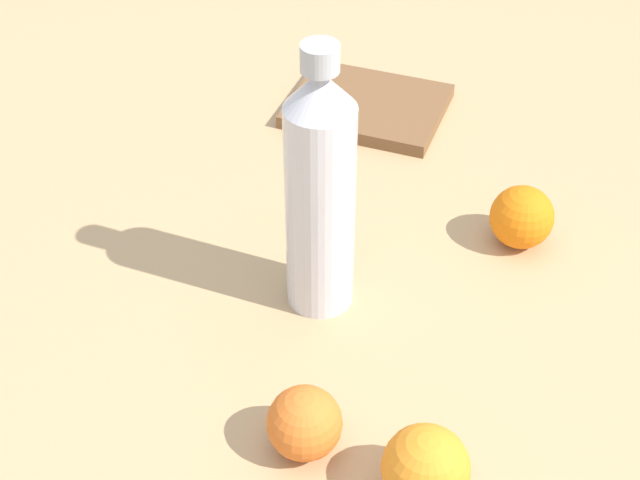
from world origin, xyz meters
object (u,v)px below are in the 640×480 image
at_px(cutting_board, 367,106).
at_px(orange_2, 426,468).
at_px(orange_0, 305,423).
at_px(orange_1, 522,217).
at_px(water_bottle, 320,192).

bearing_deg(cutting_board, orange_2, 112.44).
bearing_deg(cutting_board, orange_0, 102.20).
height_order(orange_0, orange_1, orange_1).
distance_m(water_bottle, orange_0, 0.23).
distance_m(orange_0, orange_1, 0.38).
height_order(orange_0, cutting_board, orange_0).
xyz_separation_m(orange_0, orange_2, (-0.11, 0.04, 0.00)).
xyz_separation_m(orange_2, cutting_board, (0.06, -0.61, -0.03)).
relative_size(water_bottle, orange_0, 4.40).
bearing_deg(cutting_board, orange_1, 140.73).
relative_size(orange_2, cutting_board, 0.37).
distance_m(orange_0, orange_2, 0.12).
bearing_deg(water_bottle, cutting_board, -79.50).
bearing_deg(orange_2, water_bottle, -66.90).
distance_m(water_bottle, cutting_board, 0.40).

